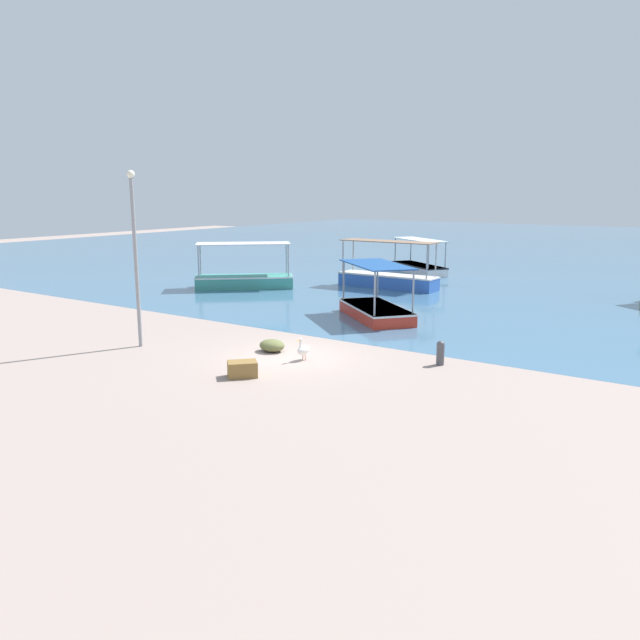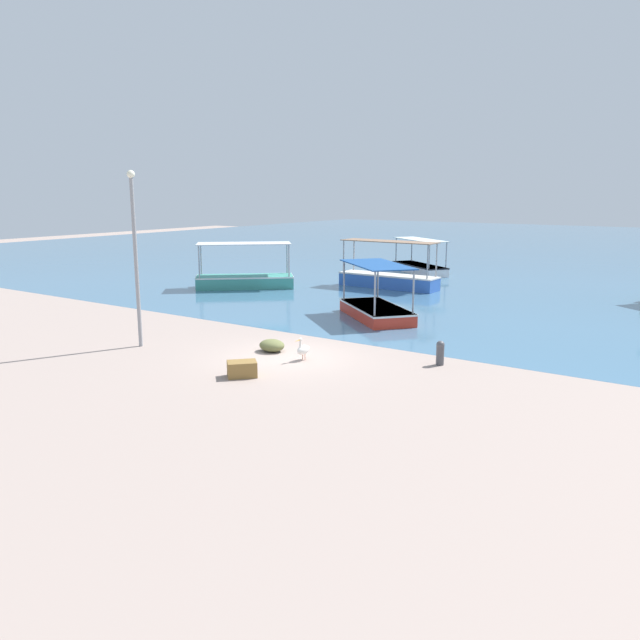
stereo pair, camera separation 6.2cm
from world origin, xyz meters
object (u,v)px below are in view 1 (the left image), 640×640
Objects in this scene: lamp_post at (135,250)px; net_pile at (272,345)px; fishing_boat_near_left at (388,278)px; pelican at (303,349)px; fishing_boat_center at (376,308)px; fishing_boat_far_right at (419,266)px; mooring_bollard at (440,352)px; fishing_boat_far_left at (244,279)px; cargo_crate at (242,369)px.

lamp_post reaches higher than net_pile.
fishing_boat_near_left is 16.72m from pelican.
fishing_boat_center is 5.15× the size of net_pile.
lamp_post reaches higher than fishing_boat_near_left.
fishing_boat_center reaches higher than fishing_boat_far_right.
fishing_boat_center is 16.35m from fishing_boat_far_right.
pelican is at bearing -153.33° from mooring_bollard.
fishing_boat_far_right is 5.52× the size of net_pile.
fishing_boat_center is (3.81, -8.34, -0.09)m from fishing_boat_near_left.
fishing_boat_center is 0.93× the size of fishing_boat_far_right.
lamp_post is at bearing -92.83° from fishing_boat_near_left.
fishing_boat_near_left is 16.66m from mooring_bollard.
mooring_bollard is 5.90m from net_pile.
lamp_post is at bearing -116.73° from fishing_boat_center.
mooring_bollard is at bearing -56.28° from fishing_boat_near_left.
fishing_boat_center is at bearing 100.48° from pelican.
fishing_boat_far_left is 1.07× the size of fishing_boat_far_right.
net_pile is at bearing -91.62° from fishing_boat_center.
fishing_boat_near_left is 7.54× the size of pelican.
pelican is (5.20, -15.89, -0.19)m from fishing_boat_near_left.
pelican is (6.56, -23.07, -0.10)m from fishing_boat_far_right.
fishing_boat_far_right is (-5.16, 15.52, 0.01)m from fishing_boat_center.
mooring_bollard is at bearing 45.77° from cargo_crate.
fishing_boat_center is at bearing 95.32° from cargo_crate.
fishing_boat_far_right is at bearing 91.11° from lamp_post.
fishing_boat_far_left is 1.14× the size of fishing_boat_center.
cargo_crate is at bearing -76.61° from fishing_boat_far_right.
cargo_crate is (0.94, -10.14, -0.23)m from fishing_boat_center.
net_pile is (3.60, -15.55, -0.35)m from fishing_boat_near_left.
fishing_boat_near_left is 19.08m from cargo_crate.
fishing_boat_center is 10.84m from lamp_post.
fishing_boat_near_left is 15.96m from net_pile.
fishing_boat_far_left is 18.58m from mooring_bollard.
lamp_post is (-6.08, -1.74, 3.13)m from pelican.
lamp_post is at bearing -155.09° from net_pile.
pelican is at bearing 80.09° from cargo_crate.
net_pile is (-1.60, 0.34, -0.16)m from pelican.
fishing_boat_near_left reaches higher than cargo_crate.
fishing_boat_center reaches higher than cargo_crate.
fishing_boat_far_left reaches higher than mooring_bollard.
mooring_bollard reaches higher than net_pile.
fishing_boat_far_left is at bearing 134.37° from net_pile.
pelican is 4.52m from mooring_bollard.
fishing_boat_near_left is 1.17× the size of fishing_boat_far_right.
pelican is 0.99× the size of mooring_bollard.
fishing_boat_near_left reaches higher than fishing_boat_center.
cargo_crate is (6.11, -25.65, -0.24)m from fishing_boat_far_right.
cargo_crate is at bearing -49.51° from fishing_boat_far_left.
fishing_boat_near_left is 6.85× the size of cargo_crate.
fishing_boat_center is 7.75m from mooring_bollard.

